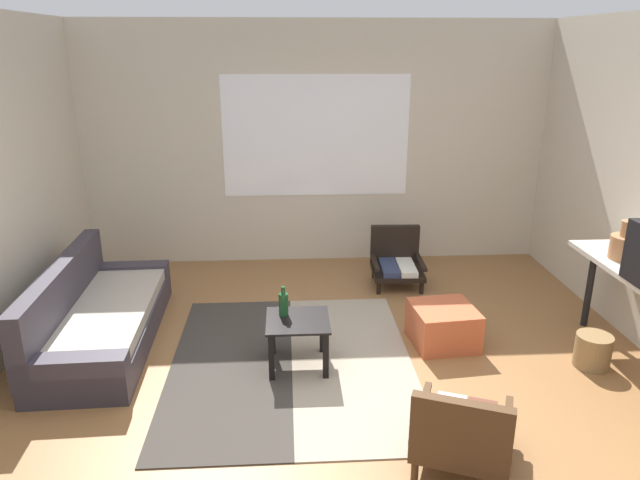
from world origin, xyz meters
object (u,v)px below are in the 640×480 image
object	(u,v)px
coffee_table	(298,330)
armchair_striped_foreground	(462,432)
clay_vase	(626,245)
wicker_basket	(593,351)
armchair_by_window	(396,260)
couch	(98,318)
ottoman_orange	(443,325)
glass_bottle	(283,303)

from	to	relation	value
coffee_table	armchair_striped_foreground	world-z (taller)	armchair_striped_foreground
coffee_table	clay_vase	xyz separation A→B (m)	(2.62, 0.13, 0.61)
clay_vase	wicker_basket	xyz separation A→B (m)	(-0.29, -0.27, -0.78)
armchair_by_window	clay_vase	world-z (taller)	clay_vase
couch	coffee_table	world-z (taller)	couch
couch	ottoman_orange	size ratio (longest dim) A/B	3.93
ottoman_orange	glass_bottle	xyz separation A→B (m)	(-1.35, -0.21, 0.34)
couch	clay_vase	bearing A→B (deg)	-4.87
couch	armchair_by_window	world-z (taller)	couch
armchair_striped_foreground	wicker_basket	world-z (taller)	armchair_striped_foreground
armchair_by_window	couch	bearing A→B (deg)	-157.46
coffee_table	clay_vase	world-z (taller)	clay_vase
couch	coffee_table	size ratio (longest dim) A/B	4.11
armchair_striped_foreground	clay_vase	size ratio (longest dim) A/B	2.56
armchair_by_window	clay_vase	bearing A→B (deg)	-44.77
clay_vase	glass_bottle	bearing A→B (deg)	-179.16
coffee_table	armchair_by_window	distance (m)	1.98
ottoman_orange	clay_vase	size ratio (longest dim) A/B	1.63
ottoman_orange	clay_vase	xyz separation A→B (m)	(1.38, -0.17, 0.75)
coffee_table	glass_bottle	xyz separation A→B (m)	(-0.11, 0.09, 0.19)
couch	ottoman_orange	distance (m)	2.94
coffee_table	glass_bottle	bearing A→B (deg)	140.59
glass_bottle	wicker_basket	bearing A→B (deg)	-5.48
couch	glass_bottle	size ratio (longest dim) A/B	8.37
armchair_by_window	ottoman_orange	distance (m)	1.37
coffee_table	armchair_by_window	world-z (taller)	armchair_by_window
couch	clay_vase	world-z (taller)	clay_vase
armchair_striped_foreground	clay_vase	world-z (taller)	clay_vase
armchair_striped_foreground	ottoman_orange	distance (m)	1.58
couch	glass_bottle	xyz separation A→B (m)	(1.58, -0.41, 0.28)
coffee_table	armchair_by_window	xyz separation A→B (m)	(1.09, 1.65, -0.06)
ottoman_orange	glass_bottle	distance (m)	1.40
couch	armchair_striped_foreground	distance (m)	3.16
glass_bottle	coffee_table	bearing A→B (deg)	-39.41
glass_bottle	couch	bearing A→B (deg)	165.58
coffee_table	armchair_striped_foreground	size ratio (longest dim) A/B	0.61
wicker_basket	couch	bearing A→B (deg)	170.94
couch	armchair_by_window	bearing A→B (deg)	22.54
coffee_table	clay_vase	bearing A→B (deg)	2.82
armchair_by_window	coffee_table	bearing A→B (deg)	-123.39
coffee_table	wicker_basket	world-z (taller)	coffee_table
wicker_basket	coffee_table	bearing A→B (deg)	176.45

